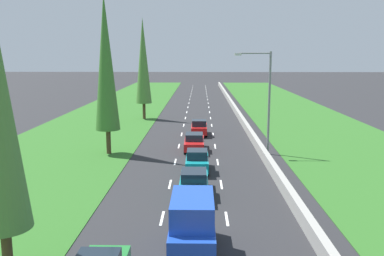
% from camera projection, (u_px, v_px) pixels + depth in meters
% --- Properties ---
extents(ground_plane, '(300.00, 300.00, 0.00)m').
position_uv_depth(ground_plane, '(198.00, 115.00, 60.95)').
color(ground_plane, '#28282B').
rests_on(ground_plane, ground).
extents(grass_verge_left, '(14.00, 140.00, 0.04)m').
position_uv_depth(grass_verge_left, '(112.00, 115.00, 61.19)').
color(grass_verge_left, '#2D6623').
rests_on(grass_verge_left, ground).
extents(grass_verge_right, '(14.00, 140.00, 0.04)m').
position_uv_depth(grass_verge_right, '(297.00, 115.00, 60.67)').
color(grass_verge_right, '#2D6623').
rests_on(grass_verge_right, ground).
extents(median_barrier, '(0.44, 120.00, 0.85)m').
position_uv_depth(median_barrier, '(237.00, 112.00, 60.77)').
color(median_barrier, '#9E9B93').
rests_on(median_barrier, ground).
extents(lane_markings, '(3.64, 116.00, 0.01)m').
position_uv_depth(lane_markings, '(198.00, 115.00, 60.95)').
color(lane_markings, white).
rests_on(lane_markings, ground).
extents(blue_van_centre_lane, '(1.96, 4.90, 2.82)m').
position_uv_depth(blue_van_centre_lane, '(193.00, 226.00, 18.12)').
color(blue_van_centre_lane, '#1E47B7').
rests_on(blue_van_centre_lane, ground).
extents(teal_sedan_centre_lane, '(1.82, 4.50, 1.64)m').
position_uv_depth(teal_sedan_centre_lane, '(194.00, 183.00, 26.12)').
color(teal_sedan_centre_lane, teal).
rests_on(teal_sedan_centre_lane, ground).
extents(teal_hatchback_centre_lane, '(1.74, 3.90, 1.72)m').
position_uv_depth(teal_hatchback_centre_lane, '(197.00, 161.00, 31.49)').
color(teal_hatchback_centre_lane, teal).
rests_on(teal_hatchback_centre_lane, ground).
extents(red_sedan_centre_lane, '(1.82, 4.50, 1.64)m').
position_uv_depth(red_sedan_centre_lane, '(194.00, 142.00, 38.28)').
color(red_sedan_centre_lane, red).
rests_on(red_sedan_centre_lane, ground).
extents(red_hatchback_centre_lane, '(1.74, 3.90, 1.72)m').
position_uv_depth(red_hatchback_centre_lane, '(199.00, 128.00, 45.61)').
color(red_hatchback_centre_lane, red).
rests_on(red_hatchback_centre_lane, ground).
extents(poplar_tree_second, '(2.15, 2.15, 13.94)m').
position_uv_depth(poplar_tree_second, '(106.00, 63.00, 35.82)').
color(poplar_tree_second, '#4C3823').
rests_on(poplar_tree_second, ground).
extents(poplar_tree_third, '(2.14, 2.14, 13.59)m').
position_uv_depth(poplar_tree_third, '(143.00, 61.00, 55.90)').
color(poplar_tree_third, '#4C3823').
rests_on(poplar_tree_third, ground).
extents(street_light_mast, '(3.20, 0.28, 9.00)m').
position_uv_depth(street_light_mast, '(265.00, 95.00, 36.24)').
color(street_light_mast, gray).
rests_on(street_light_mast, ground).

